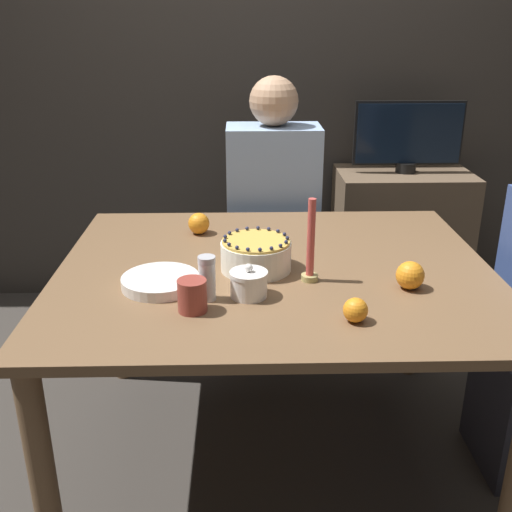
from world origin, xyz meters
name	(u,v)px	position (x,y,z in m)	size (l,w,h in m)	color
ground_plane	(272,450)	(0.00, 0.00, 0.00)	(12.00, 12.00, 0.00)	#3D3833
wall_behind	(261,53)	(0.00, 1.40, 1.30)	(8.00, 0.05, 2.60)	#38332D
dining_table	(274,294)	(0.00, 0.00, 0.63)	(1.38, 1.15, 0.73)	brown
cake	(256,255)	(-0.06, -0.02, 0.78)	(0.22, 0.22, 0.11)	white
sugar_bowl	(249,284)	(-0.09, -0.21, 0.77)	(0.11, 0.11, 0.10)	white
sugar_shaker	(207,278)	(-0.20, -0.23, 0.79)	(0.05, 0.05, 0.13)	white
plate_stack	(160,281)	(-0.35, -0.14, 0.74)	(0.23, 0.23, 0.03)	white
candle	(311,248)	(0.10, -0.11, 0.83)	(0.05, 0.05, 0.26)	tan
cup	(192,296)	(-0.24, -0.30, 0.77)	(0.08, 0.08, 0.09)	#993D33
orange_fruit_0	(199,223)	(-0.26, 0.32, 0.77)	(0.08, 0.08, 0.08)	orange
orange_fruit_1	(355,310)	(0.19, -0.37, 0.76)	(0.07, 0.07, 0.07)	orange
orange_fruit_2	(410,275)	(0.39, -0.17, 0.77)	(0.08, 0.08, 0.08)	orange
person_man_blue_shirt	(272,237)	(0.03, 0.77, 0.55)	(0.40, 0.34, 1.25)	#2D2D38
side_cabinet	(399,242)	(0.72, 1.15, 0.37)	(0.67, 0.41, 0.75)	brown
tv_monitor	(409,136)	(0.72, 1.15, 0.93)	(0.54, 0.10, 0.35)	black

